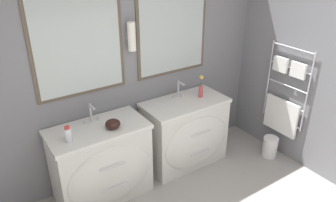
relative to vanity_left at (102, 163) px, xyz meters
The scene contains 10 objects.
wall_back 1.04m from the vanity_left, 38.63° to the left, with size 5.33×0.17×2.60m.
wall_right 2.59m from the vanity_left, 18.33° to the right, with size 0.13×3.97×2.60m.
vanity_left is the anchor object (origin of this frame).
vanity_right 1.11m from the vanity_left, ahead, with size 1.01×0.60×0.85m.
faucet_left 0.54m from the vanity_left, 90.00° to the left, with size 0.17×0.13×0.21m.
faucet_right 1.23m from the vanity_left, ahead, with size 0.17×0.13×0.21m.
toiletry_bottle 0.59m from the vanity_left, behind, with size 0.07×0.07×0.16m.
amenity_bowl 0.48m from the vanity_left, 24.78° to the right, with size 0.16×0.16×0.09m.
flower_vase 1.43m from the vanity_left, ahead, with size 0.05×0.05×0.28m.
waste_bin 2.18m from the vanity_left, 13.60° to the right, with size 0.19×0.19×0.27m.
Camera 1 is at (-1.42, -1.08, 2.53)m, focal length 35.00 mm.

